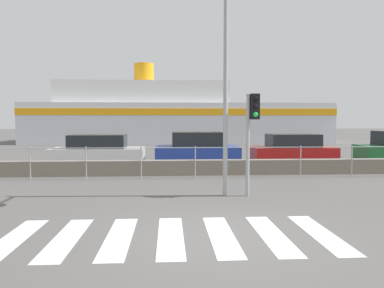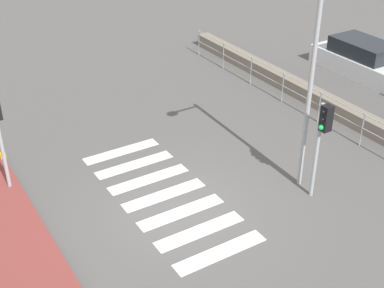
% 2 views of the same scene
% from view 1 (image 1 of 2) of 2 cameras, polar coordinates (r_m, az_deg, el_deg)
% --- Properties ---
extents(ground_plane, '(160.00, 160.00, 0.00)m').
position_cam_1_polar(ground_plane, '(6.85, 4.43, -13.71)').
color(ground_plane, '#565451').
extents(crosswalk, '(5.85, 2.40, 0.01)m').
position_cam_1_polar(crosswalk, '(6.79, -3.27, -13.84)').
color(crosswalk, silver).
rests_on(crosswalk, ground_plane).
extents(seawall, '(20.91, 0.55, 0.55)m').
position_cam_1_polar(seawall, '(14.00, 0.24, -3.59)').
color(seawall, slate).
rests_on(seawall, ground_plane).
extents(harbor_fence, '(18.86, 0.04, 1.14)m').
position_cam_1_polar(harbor_fence, '(13.08, 0.50, -2.00)').
color(harbor_fence, '#9EA0A3').
rests_on(harbor_fence, ground_plane).
extents(traffic_light_far, '(0.34, 0.32, 2.74)m').
position_cam_1_polar(traffic_light_far, '(10.09, 9.14, 3.45)').
color(traffic_light_far, '#9EA0A3').
rests_on(traffic_light_far, ground_plane).
extents(streetlamp, '(0.32, 1.32, 5.72)m').
position_cam_1_polar(streetlamp, '(9.93, 5.39, 12.60)').
color(streetlamp, '#9EA0A3').
rests_on(streetlamp, ground_plane).
extents(ferry_boat, '(26.66, 7.84, 7.20)m').
position_cam_1_polar(ferry_boat, '(34.96, -3.10, 4.11)').
color(ferry_boat, silver).
rests_on(ferry_boat, ground_plane).
extents(parked_car_white, '(4.22, 1.72, 1.37)m').
position_cam_1_polar(parked_car_white, '(17.84, -14.12, -1.13)').
color(parked_car_white, silver).
rests_on(parked_car_white, ground_plane).
extents(parked_car_blue, '(3.89, 1.89, 1.48)m').
position_cam_1_polar(parked_car_blue, '(17.58, 0.77, -0.92)').
color(parked_car_blue, '#233D9E').
rests_on(parked_car_blue, ground_plane).
extents(parked_car_red, '(3.88, 1.76, 1.37)m').
position_cam_1_polar(parked_car_red, '(18.50, 15.08, -0.96)').
color(parked_car_red, '#B21919').
rests_on(parked_car_red, ground_plane).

